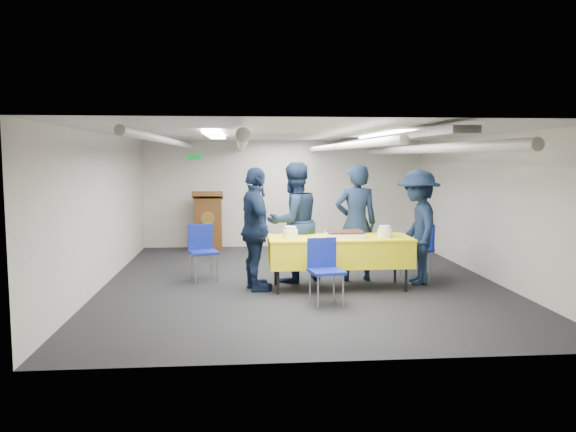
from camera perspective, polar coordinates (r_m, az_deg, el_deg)
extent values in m
plane|color=black|center=(8.87, 1.28, -6.61)|extent=(7.00, 7.00, 0.00)
cube|color=beige|center=(12.16, -0.46, 2.29)|extent=(6.00, 0.02, 2.30)
cube|color=beige|center=(8.89, -18.25, 0.62)|extent=(0.02, 7.00, 2.30)
cube|color=beige|center=(9.49, 19.55, 0.90)|extent=(0.02, 7.00, 2.30)
cube|color=silver|center=(8.67, 1.32, 8.33)|extent=(6.00, 7.00, 0.02)
cylinder|color=silver|center=(8.68, -12.05, 7.47)|extent=(0.10, 6.90, 0.10)
cylinder|color=silver|center=(8.61, -4.70, 7.33)|extent=(0.14, 6.90, 0.14)
cylinder|color=silver|center=(8.74, 5.26, 7.04)|extent=(0.10, 6.90, 0.10)
cylinder|color=silver|center=(9.06, 13.43, 6.62)|extent=(0.14, 6.90, 0.14)
cube|color=gray|center=(8.87, 9.11, 7.62)|extent=(0.28, 6.90, 0.08)
cube|color=white|center=(8.62, -7.39, 8.16)|extent=(0.25, 2.60, 0.04)
cube|color=white|center=(8.90, 9.75, 8.06)|extent=(0.25, 2.60, 0.04)
cube|color=#0C591E|center=(12.12, -9.50, 5.98)|extent=(0.30, 0.04, 0.12)
cylinder|color=black|center=(7.99, -1.02, -6.70)|extent=(0.04, 0.04, 0.36)
cylinder|color=black|center=(8.32, 11.91, -6.32)|extent=(0.04, 0.04, 0.36)
cylinder|color=black|center=(8.56, -1.28, -5.84)|extent=(0.04, 0.04, 0.36)
cylinder|color=black|center=(8.87, 10.82, -5.53)|extent=(0.04, 0.04, 0.36)
cube|color=yellow|center=(8.32, 5.24, -3.66)|extent=(2.07, 0.80, 0.39)
cube|color=yellow|center=(8.28, 5.25, -2.23)|extent=(2.09, 0.82, 0.03)
cube|color=white|center=(8.27, 5.80, -1.92)|extent=(0.53, 0.42, 0.06)
cube|color=black|center=(8.27, 5.80, -1.61)|extent=(0.51, 0.40, 0.03)
sphere|color=navy|center=(8.04, 4.43, -1.82)|extent=(0.04, 0.04, 0.04)
sphere|color=navy|center=(8.41, 4.01, -1.47)|extent=(0.04, 0.04, 0.04)
sphere|color=navy|center=(8.06, 5.24, -1.80)|extent=(0.04, 0.04, 0.04)
sphere|color=navy|center=(8.43, 4.79, -1.46)|extent=(0.04, 0.04, 0.04)
sphere|color=navy|center=(8.08, 6.05, -1.79)|extent=(0.04, 0.04, 0.04)
sphere|color=navy|center=(8.45, 5.57, -1.45)|extent=(0.04, 0.04, 0.04)
sphere|color=navy|center=(8.10, 6.86, -1.78)|extent=(0.04, 0.04, 0.04)
sphere|color=navy|center=(8.47, 6.34, -1.44)|extent=(0.04, 0.04, 0.04)
sphere|color=navy|center=(8.13, 7.66, -1.77)|extent=(0.04, 0.04, 0.04)
sphere|color=navy|center=(8.50, 7.11, -1.42)|extent=(0.04, 0.04, 0.04)
sphere|color=navy|center=(8.13, 4.17, -1.73)|extent=(0.04, 0.04, 0.04)
sphere|color=navy|center=(8.22, 7.66, -1.68)|extent=(0.04, 0.04, 0.04)
sphere|color=navy|center=(8.22, 4.07, -1.64)|extent=(0.04, 0.04, 0.04)
sphere|color=navy|center=(8.32, 7.52, -1.59)|extent=(0.04, 0.04, 0.04)
sphere|color=navy|center=(8.32, 3.97, -1.55)|extent=(0.04, 0.04, 0.04)
sphere|color=navy|center=(8.41, 7.38, -1.51)|extent=(0.04, 0.04, 0.04)
cylinder|color=white|center=(8.13, 0.24, -1.83)|extent=(0.21, 0.21, 0.12)
cylinder|color=white|center=(8.12, 0.24, -1.23)|extent=(0.18, 0.18, 0.05)
cylinder|color=white|center=(8.37, 9.80, -1.71)|extent=(0.22, 0.22, 0.11)
cylinder|color=white|center=(8.36, 9.81, -1.15)|extent=(0.18, 0.18, 0.05)
cube|color=brown|center=(11.76, -8.09, -0.83)|extent=(0.55, 0.45, 1.10)
cube|color=brown|center=(11.67, -8.15, 2.07)|extent=(0.62, 0.53, 0.21)
cylinder|color=gold|center=(11.51, -8.17, -0.23)|extent=(0.28, 0.02, 0.28)
cylinder|color=gray|center=(7.22, 3.07, -7.81)|extent=(0.02, 0.02, 0.43)
cylinder|color=gray|center=(7.33, 5.61, -7.61)|extent=(0.02, 0.02, 0.43)
cylinder|color=gray|center=(7.53, 2.25, -7.22)|extent=(0.02, 0.02, 0.43)
cylinder|color=gray|center=(7.64, 4.69, -7.04)|extent=(0.02, 0.02, 0.43)
cube|color=navy|center=(7.38, 3.92, -5.64)|extent=(0.49, 0.49, 0.04)
cube|color=navy|center=(7.51, 3.45, -3.72)|extent=(0.40, 0.11, 0.40)
cylinder|color=gray|center=(9.35, 11.37, -4.73)|extent=(0.02, 0.02, 0.43)
cylinder|color=gray|center=(9.08, 12.64, -5.08)|extent=(0.02, 0.02, 0.43)
cylinder|color=gray|center=(9.55, 13.02, -4.54)|extent=(0.02, 0.02, 0.43)
cylinder|color=gray|center=(9.29, 14.31, -4.87)|extent=(0.02, 0.02, 0.43)
cube|color=navy|center=(9.27, 12.87, -3.38)|extent=(0.54, 0.54, 0.04)
cube|color=navy|center=(9.36, 13.82, -1.95)|extent=(0.18, 0.39, 0.40)
cylinder|color=gray|center=(8.77, -9.37, -5.40)|extent=(0.02, 0.02, 0.43)
cylinder|color=gray|center=(8.85, -7.22, -5.27)|extent=(0.02, 0.02, 0.43)
cylinder|color=gray|center=(9.10, -9.86, -5.00)|extent=(0.02, 0.02, 0.43)
cylinder|color=gray|center=(9.17, -7.78, -4.87)|extent=(0.02, 0.02, 0.43)
cube|color=navy|center=(8.93, -8.58, -3.65)|extent=(0.53, 0.53, 0.04)
cube|color=navy|center=(9.08, -8.89, -2.09)|extent=(0.39, 0.16, 0.40)
imported|color=black|center=(8.83, 6.93, -0.71)|extent=(0.67, 0.45, 1.82)
imported|color=black|center=(8.71, 0.58, -0.64)|extent=(1.13, 1.04, 1.86)
imported|color=black|center=(8.14, -3.30, -1.34)|extent=(0.66, 1.12, 1.80)
imported|color=black|center=(8.79, 13.06, -1.09)|extent=(0.76, 1.19, 1.75)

